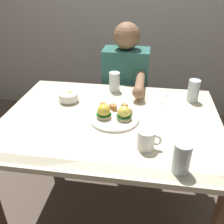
% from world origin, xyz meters
% --- Properties ---
extents(ground_plane, '(6.00, 6.00, 0.00)m').
position_xyz_m(ground_plane, '(0.00, 0.00, 0.00)').
color(ground_plane, brown).
extents(dining_table, '(1.20, 0.90, 0.74)m').
position_xyz_m(dining_table, '(0.00, 0.00, 0.63)').
color(dining_table, beige).
rests_on(dining_table, ground_plane).
extents(eggs_benedict_plate, '(0.27, 0.27, 0.09)m').
position_xyz_m(eggs_benedict_plate, '(0.02, -0.01, 0.77)').
color(eggs_benedict_plate, white).
rests_on(eggs_benedict_plate, dining_table).
extents(fruit_bowl, '(0.12, 0.12, 0.06)m').
position_xyz_m(fruit_bowl, '(-0.29, 0.16, 0.77)').
color(fruit_bowl, white).
rests_on(fruit_bowl, dining_table).
extents(coffee_mug, '(0.11, 0.08, 0.09)m').
position_xyz_m(coffee_mug, '(0.20, -0.24, 0.79)').
color(coffee_mug, white).
rests_on(coffee_mug, dining_table).
extents(fork, '(0.05, 0.15, 0.00)m').
position_xyz_m(fork, '(0.30, 0.30, 0.74)').
color(fork, silver).
rests_on(fork, dining_table).
extents(water_glass_near, '(0.07, 0.07, 0.14)m').
position_xyz_m(water_glass_near, '(0.47, 0.28, 0.80)').
color(water_glass_near, silver).
rests_on(water_glass_near, dining_table).
extents(water_glass_far, '(0.07, 0.07, 0.13)m').
position_xyz_m(water_glass_far, '(-0.03, 0.36, 0.80)').
color(water_glass_far, silver).
rests_on(water_glass_far, dining_table).
extents(water_glass_extra, '(0.07, 0.07, 0.14)m').
position_xyz_m(water_glass_extra, '(0.35, -0.37, 0.80)').
color(water_glass_extra, silver).
rests_on(water_glass_extra, dining_table).
extents(diner_person, '(0.34, 0.54, 1.14)m').
position_xyz_m(diner_person, '(0.02, 0.60, 0.65)').
color(diner_person, '#33333D').
rests_on(diner_person, ground_plane).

